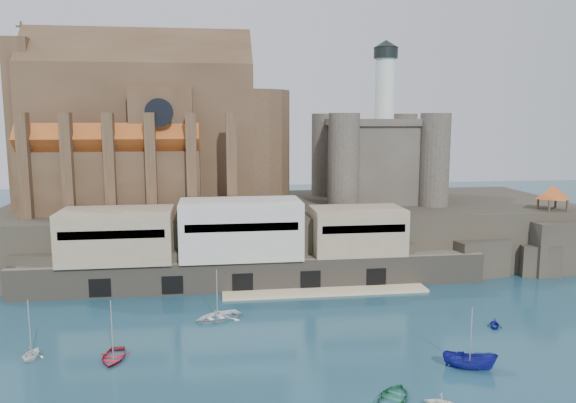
{
  "coord_description": "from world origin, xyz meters",
  "views": [
    {
      "loc": [
        -14.16,
        -59.34,
        25.27
      ],
      "look_at": [
        -1.64,
        32.0,
        11.42
      ],
      "focal_mm": 35.0,
      "sensor_mm": 36.0,
      "label": 1
    }
  ],
  "objects_px": {
    "boat_0": "(113,359)",
    "boat_2": "(469,368)",
    "pavilion": "(553,194)",
    "castle_keep": "(376,155)",
    "church": "(153,135)"
  },
  "relations": [
    {
      "from": "pavilion",
      "to": "boat_0",
      "type": "relative_size",
      "value": 1.27
    },
    {
      "from": "church",
      "to": "castle_keep",
      "type": "distance_m",
      "value": 40.39
    },
    {
      "from": "church",
      "to": "castle_keep",
      "type": "height_order",
      "value": "church"
    },
    {
      "from": "church",
      "to": "boat_2",
      "type": "relative_size",
      "value": 8.68
    },
    {
      "from": "boat_0",
      "to": "boat_2",
      "type": "height_order",
      "value": "boat_2"
    },
    {
      "from": "castle_keep",
      "to": "pavilion",
      "type": "height_order",
      "value": "castle_keep"
    },
    {
      "from": "pavilion",
      "to": "boat_0",
      "type": "xyz_separation_m",
      "value": [
        -66.85,
        -27.25,
        -12.73
      ]
    },
    {
      "from": "church",
      "to": "boat_0",
      "type": "relative_size",
      "value": 9.33
    },
    {
      "from": "boat_0",
      "to": "castle_keep",
      "type": "bearing_deg",
      "value": 48.51
    },
    {
      "from": "castle_keep",
      "to": "boat_2",
      "type": "distance_m",
      "value": 53.06
    },
    {
      "from": "church",
      "to": "castle_keep",
      "type": "xyz_separation_m",
      "value": [
        40.21,
        -0.78,
        -3.81
      ]
    },
    {
      "from": "church",
      "to": "boat_0",
      "type": "height_order",
      "value": "church"
    },
    {
      "from": "church",
      "to": "boat_0",
      "type": "distance_m",
      "value": 48.45
    },
    {
      "from": "church",
      "to": "pavilion",
      "type": "bearing_deg",
      "value": -13.48
    },
    {
      "from": "boat_2",
      "to": "castle_keep",
      "type": "bearing_deg",
      "value": 15.63
    }
  ]
}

